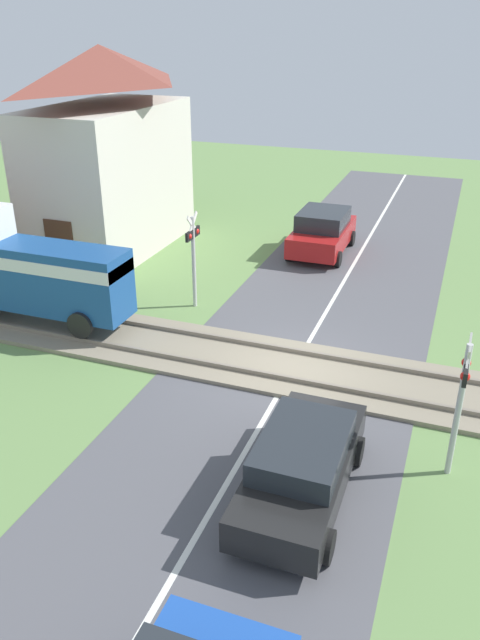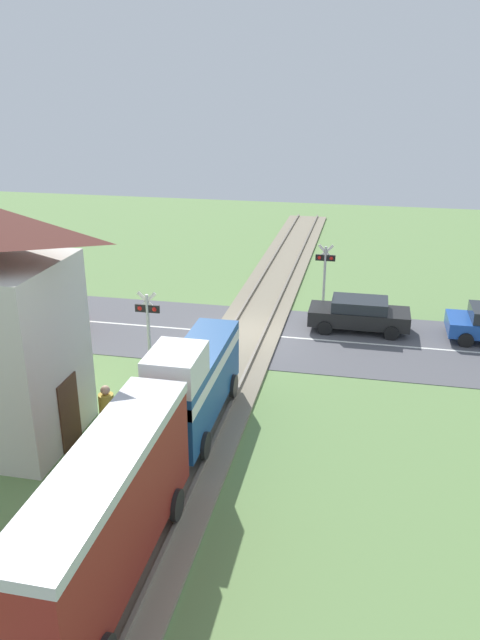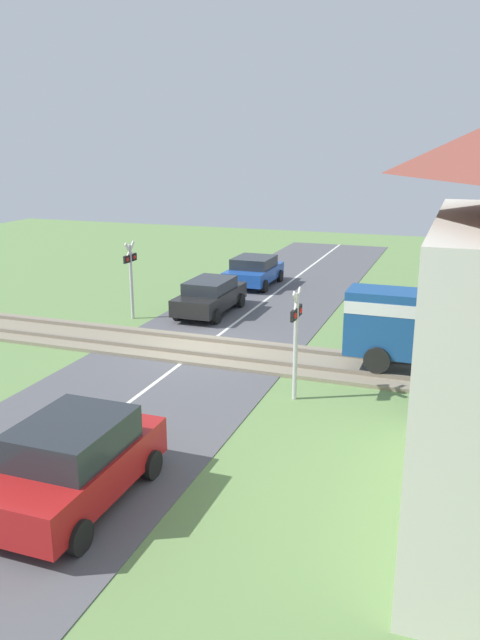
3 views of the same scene
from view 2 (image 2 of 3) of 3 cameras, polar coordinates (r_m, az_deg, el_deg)
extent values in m
plane|color=#66894C|center=(26.04, 0.66, -1.33)|extent=(60.00, 60.00, 0.00)
cube|color=#515156|center=(26.03, 0.66, -1.31)|extent=(48.00, 6.40, 0.02)
cube|color=silver|center=(26.03, 0.66, -1.28)|extent=(48.00, 0.12, 0.00)
cube|color=gray|center=(26.01, 0.66, -1.21)|extent=(2.80, 48.00, 0.12)
cube|color=slate|center=(25.85, 2.23, -1.09)|extent=(0.10, 48.00, 0.12)
cube|color=slate|center=(26.11, -0.89, -0.84)|extent=(0.10, 48.00, 0.12)
cube|color=navy|center=(18.59, -3.97, -5.73)|extent=(1.35, 5.65, 1.90)
cube|color=silver|center=(18.36, -4.01, -4.27)|extent=(1.37, 5.65, 0.36)
cube|color=silver|center=(16.33, -5.91, -4.31)|extent=(1.35, 1.81, 0.90)
cylinder|color=black|center=(20.42, -0.58, -6.06)|extent=(0.14, 0.76, 0.76)
cylinder|color=black|center=(20.75, -4.48, -5.67)|extent=(0.14, 0.76, 0.76)
cylinder|color=black|center=(17.38, -3.19, -11.39)|extent=(0.14, 0.76, 0.76)
cylinder|color=black|center=(17.76, -7.76, -10.79)|extent=(0.14, 0.76, 0.76)
cube|color=maroon|center=(13.29, -11.90, -17.17)|extent=(1.35, 6.57, 2.40)
cube|color=#BCBCC1|center=(12.53, -12.36, -12.41)|extent=(1.41, 6.57, 0.24)
cylinder|color=black|center=(15.34, -5.78, -16.48)|extent=(0.14, 0.76, 0.76)
cylinder|color=black|center=(15.78, -10.97, -15.61)|extent=(0.14, 0.76, 0.76)
cube|color=black|center=(26.73, 10.81, 0.32)|extent=(4.17, 1.64, 0.64)
cube|color=#23282D|center=(26.54, 10.89, 1.42)|extent=(2.29, 1.51, 0.46)
cylinder|color=black|center=(26.12, 7.74, -0.75)|extent=(0.60, 0.18, 0.60)
cylinder|color=black|center=(27.65, 8.02, 0.50)|extent=(0.60, 0.18, 0.60)
cylinder|color=black|center=(26.10, 13.68, -1.19)|extent=(0.60, 0.18, 0.60)
cylinder|color=black|center=(27.63, 13.62, 0.08)|extent=(0.60, 0.18, 0.60)
cube|color=#A81919|center=(27.67, -18.70, 0.39)|extent=(3.96, 1.86, 0.75)
cube|color=#23282D|center=(27.45, -18.87, 1.74)|extent=(2.18, 1.71, 0.63)
cylinder|color=black|center=(27.95, -15.40, 0.15)|extent=(0.60, 0.18, 0.60)
cylinder|color=black|center=(26.44, -17.18, -1.26)|extent=(0.60, 0.18, 0.60)
cylinder|color=black|center=(29.19, -19.91, 0.52)|extent=(0.60, 0.18, 0.60)
cylinder|color=black|center=(26.28, 19.95, -1.75)|extent=(0.60, 0.18, 0.60)
cylinder|color=black|center=(28.03, 19.50, -0.27)|extent=(0.60, 0.18, 0.60)
cylinder|color=#B7B7B7|center=(28.95, 7.72, 3.88)|extent=(0.12, 0.12, 2.90)
cube|color=black|center=(28.69, 7.81, 5.65)|extent=(0.90, 0.08, 0.28)
sphere|color=red|center=(28.68, 8.35, 5.61)|extent=(0.18, 0.18, 0.18)
sphere|color=red|center=(28.71, 7.28, 5.69)|extent=(0.18, 0.18, 0.18)
cube|color=silver|center=(28.62, 7.84, 6.18)|extent=(0.72, 0.04, 0.72)
cube|color=silver|center=(28.62, 7.84, 6.18)|extent=(0.72, 0.04, 0.72)
cylinder|color=#B7B7B7|center=(22.62, -8.34, -1.17)|extent=(0.12, 0.12, 2.90)
cube|color=black|center=(22.29, -8.47, 1.04)|extent=(0.90, 0.08, 0.28)
sphere|color=red|center=(22.38, -9.12, 1.09)|extent=(0.18, 0.18, 0.18)
sphere|color=red|center=(22.20, -7.82, 0.99)|extent=(0.18, 0.18, 0.18)
cube|color=silver|center=(22.20, -8.51, 1.70)|extent=(0.72, 0.04, 0.72)
cube|color=silver|center=(22.20, -8.51, 1.70)|extent=(0.72, 0.04, 0.72)
cube|color=#472D1E|center=(18.68, -15.32, -8.16)|extent=(0.06, 1.10, 2.10)
cylinder|color=gold|center=(18.77, -12.01, -8.71)|extent=(0.44, 0.44, 1.52)
sphere|color=tan|center=(18.35, -12.22, -6.28)|extent=(0.28, 0.28, 0.28)
camera|label=1|loc=(28.63, 31.10, 14.71)|focal=35.00mm
camera|label=3|loc=(27.66, -43.39, 8.39)|focal=35.00mm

